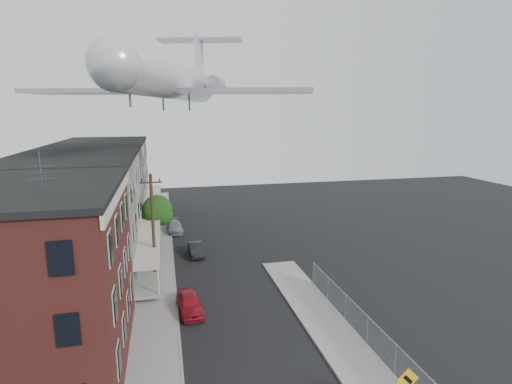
# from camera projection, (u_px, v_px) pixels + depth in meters

# --- Properties ---
(sidewalk_left) EXTENTS (3.00, 62.00, 0.12)m
(sidewalk_left) POSITION_uv_depth(u_px,v_px,m) (158.00, 254.00, 39.53)
(sidewalk_left) COLOR gray
(sidewalk_left) RESTS_ON ground
(sidewalk_right) EXTENTS (3.00, 26.00, 0.12)m
(sidewalk_right) POSITION_uv_depth(u_px,v_px,m) (337.00, 338.00, 24.79)
(sidewalk_right) COLOR gray
(sidewalk_right) RESTS_ON ground
(curb_left) EXTENTS (0.15, 62.00, 0.14)m
(curb_left) POSITION_uv_depth(u_px,v_px,m) (173.00, 253.00, 39.85)
(curb_left) COLOR gray
(curb_left) RESTS_ON ground
(curb_right) EXTENTS (0.15, 26.00, 0.14)m
(curb_right) POSITION_uv_depth(u_px,v_px,m) (315.00, 341.00, 24.47)
(curb_right) COLOR gray
(curb_right) RESTS_ON ground
(corner_building) EXTENTS (10.31, 12.30, 12.15)m
(corner_building) POSITION_uv_depth(u_px,v_px,m) (22.00, 282.00, 20.85)
(corner_building) COLOR #391412
(corner_building) RESTS_ON ground
(row_house_a) EXTENTS (11.98, 7.00, 10.30)m
(row_house_a) POSITION_uv_depth(u_px,v_px,m) (65.00, 231.00, 29.93)
(row_house_a) COLOR #5F5F5D
(row_house_a) RESTS_ON ground
(row_house_b) EXTENTS (11.98, 7.00, 10.30)m
(row_house_b) POSITION_uv_depth(u_px,v_px,m) (83.00, 209.00, 36.62)
(row_house_b) COLOR gray
(row_house_b) RESTS_ON ground
(row_house_c) EXTENTS (11.98, 7.00, 10.30)m
(row_house_c) POSITION_uv_depth(u_px,v_px,m) (95.00, 194.00, 43.30)
(row_house_c) COLOR #5F5F5D
(row_house_c) RESTS_ON ground
(row_house_d) EXTENTS (11.98, 7.00, 10.30)m
(row_house_d) POSITION_uv_depth(u_px,v_px,m) (104.00, 183.00, 49.99)
(row_house_d) COLOR gray
(row_house_d) RESTS_ON ground
(row_house_e) EXTENTS (11.98, 7.00, 10.30)m
(row_house_e) POSITION_uv_depth(u_px,v_px,m) (110.00, 175.00, 56.67)
(row_house_e) COLOR #5F5F5D
(row_house_e) RESTS_ON ground
(chainlink_fence) EXTENTS (0.06, 18.06, 1.90)m
(chainlink_fence) POSITION_uv_depth(u_px,v_px,m) (368.00, 330.00, 23.99)
(chainlink_fence) COLOR gray
(chainlink_fence) RESTS_ON ground
(utility_pole) EXTENTS (1.80, 0.26, 9.00)m
(utility_pole) POSITION_uv_depth(u_px,v_px,m) (153.00, 226.00, 32.87)
(utility_pole) COLOR black
(utility_pole) RESTS_ON ground
(street_tree) EXTENTS (3.22, 3.20, 5.20)m
(street_tree) POSITION_uv_depth(u_px,v_px,m) (159.00, 211.00, 42.66)
(street_tree) COLOR black
(street_tree) RESTS_ON ground
(car_near) EXTENTS (1.95, 4.11, 1.36)m
(car_near) POSITION_uv_depth(u_px,v_px,m) (190.00, 303.00, 28.07)
(car_near) COLOR maroon
(car_near) RESTS_ON ground
(car_mid) EXTENTS (1.46, 3.75, 1.22)m
(car_mid) POSITION_uv_depth(u_px,v_px,m) (196.00, 249.00, 39.26)
(car_mid) COLOR black
(car_mid) RESTS_ON ground
(car_far) EXTENTS (1.98, 4.36, 1.24)m
(car_far) POSITION_uv_depth(u_px,v_px,m) (175.00, 227.00, 47.02)
(car_far) COLOR gray
(car_far) RESTS_ON ground
(airplane) EXTENTS (26.59, 30.42, 8.80)m
(airplane) POSITION_uv_depth(u_px,v_px,m) (174.00, 80.00, 38.80)
(airplane) COLOR silver
(airplane) RESTS_ON ground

